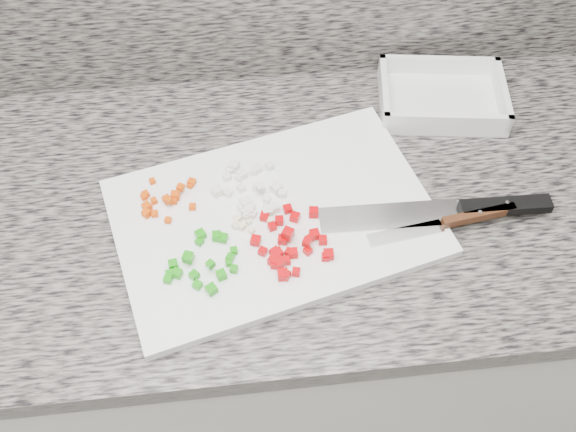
# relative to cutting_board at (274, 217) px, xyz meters

# --- Properties ---
(cabinet) EXTENTS (3.92, 0.62, 0.86)m
(cabinet) POSITION_rel_cutting_board_xyz_m (-0.10, 0.05, -0.48)
(cabinet) COLOR white
(cabinet) RESTS_ON ground
(countertop) EXTENTS (3.96, 0.64, 0.04)m
(countertop) POSITION_rel_cutting_board_xyz_m (-0.10, 0.05, -0.03)
(countertop) COLOR slate
(countertop) RESTS_ON cabinet
(cutting_board) EXTENTS (0.57, 0.44, 0.02)m
(cutting_board) POSITION_rel_cutting_board_xyz_m (0.00, 0.00, 0.00)
(cutting_board) COLOR white
(cutting_board) RESTS_ON countertop
(carrot_pile) EXTENTS (0.09, 0.09, 0.02)m
(carrot_pile) POSITION_rel_cutting_board_xyz_m (-0.17, 0.04, 0.01)
(carrot_pile) COLOR #DD4604
(carrot_pile) RESTS_ON cutting_board
(onion_pile) EXTENTS (0.12, 0.12, 0.02)m
(onion_pile) POSITION_rel_cutting_board_xyz_m (-0.03, 0.05, 0.02)
(onion_pile) COLOR white
(onion_pile) RESTS_ON cutting_board
(green_pepper_pile) EXTENTS (0.11, 0.12, 0.02)m
(green_pepper_pile) POSITION_rel_cutting_board_xyz_m (-0.12, -0.08, 0.02)
(green_pepper_pile) COLOR #19940D
(green_pepper_pile) RESTS_ON cutting_board
(red_pepper_pile) EXTENTS (0.13, 0.14, 0.03)m
(red_pepper_pile) POSITION_rel_cutting_board_xyz_m (0.02, -0.07, 0.02)
(red_pepper_pile) COLOR #C30207
(red_pepper_pile) RESTS_ON cutting_board
(garlic_pile) EXTENTS (0.07, 0.04, 0.01)m
(garlic_pile) POSITION_rel_cutting_board_xyz_m (-0.05, -0.01, 0.01)
(garlic_pile) COLOR beige
(garlic_pile) RESTS_ON cutting_board
(chef_knife) EXTENTS (0.37, 0.06, 0.02)m
(chef_knife) POSITION_rel_cutting_board_xyz_m (0.30, -0.03, 0.01)
(chef_knife) COLOR silver
(chef_knife) RESTS_ON cutting_board
(paring_knife) EXTENTS (0.24, 0.05, 0.02)m
(paring_knife) POSITION_rel_cutting_board_xyz_m (0.29, -0.05, 0.01)
(paring_knife) COLOR silver
(paring_knife) RESTS_ON cutting_board
(tray) EXTENTS (0.25, 0.19, 0.05)m
(tray) POSITION_rel_cutting_board_xyz_m (0.33, 0.23, 0.01)
(tray) COLOR white
(tray) RESTS_ON countertop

